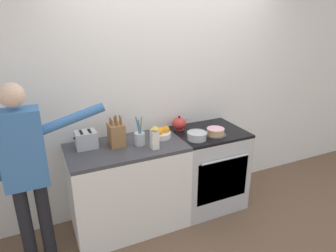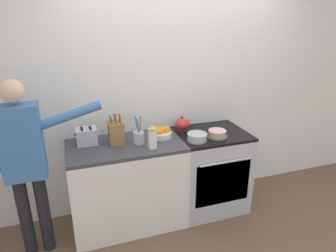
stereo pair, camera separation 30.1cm
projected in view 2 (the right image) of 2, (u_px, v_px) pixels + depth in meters
ground_plane at (197, 226)px, 3.21m from camera, size 16.00×16.00×0.00m
wall_back at (177, 93)px, 3.33m from camera, size 8.00×0.04×2.60m
counter_cabinet at (127, 184)px, 3.13m from camera, size 1.14×0.64×0.92m
stove_range at (210, 170)px, 3.41m from camera, size 0.76×0.67×0.92m
layer_cake at (217, 134)px, 3.13m from camera, size 0.23×0.23×0.07m
tea_kettle at (182, 124)px, 3.32m from camera, size 0.19×0.16×0.16m
mixing_bowl at (197, 137)px, 3.03m from camera, size 0.21×0.21×0.08m
knife_block at (116, 132)px, 2.95m from camera, size 0.14×0.17×0.32m
utensil_crock at (139, 137)px, 2.96m from camera, size 0.11×0.11×0.30m
fruit_bowl at (161, 133)px, 3.12m from camera, size 0.22×0.22×0.12m
toaster at (87, 136)px, 2.94m from camera, size 0.21×0.17×0.17m
milk_carton at (152, 137)px, 2.84m from camera, size 0.07×0.07×0.23m
person_baker at (25, 156)px, 2.55m from camera, size 0.93×0.20×1.66m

